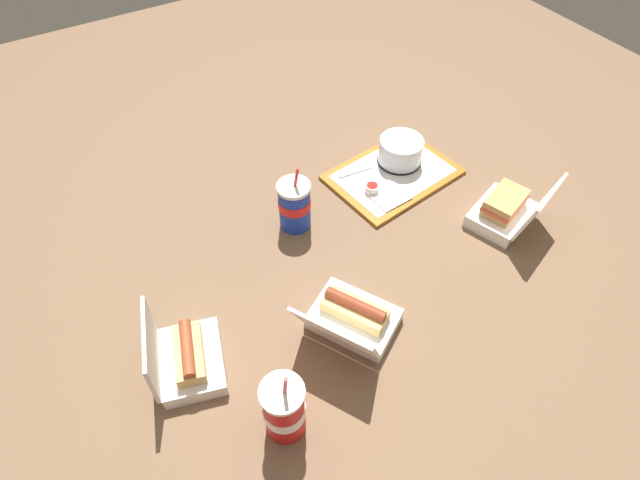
{
  "coord_description": "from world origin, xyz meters",
  "views": [
    {
      "loc": [
        -0.44,
        -0.73,
        1.03
      ],
      "look_at": [
        -0.01,
        -0.01,
        0.05
      ],
      "focal_mm": 28.0,
      "sensor_mm": 36.0,
      "label": 1
    }
  ],
  "objects_px": {
    "cake_container": "(400,151)",
    "clamshell_hotdog_back": "(187,358)",
    "clamshell_hotdog_left": "(352,318)",
    "ketchup_cup": "(372,188)",
    "soda_cup_left": "(295,205)",
    "soda_cup_front": "(284,409)",
    "plastic_fork": "(355,172)",
    "food_tray": "(393,175)",
    "clamshell_sandwich_corner": "(506,210)"
  },
  "relations": [
    {
      "from": "clamshell_hotdog_left",
      "to": "soda_cup_left",
      "type": "height_order",
      "value": "soda_cup_left"
    },
    {
      "from": "clamshell_hotdog_left",
      "to": "clamshell_hotdog_back",
      "type": "bearing_deg",
      "value": 164.36
    },
    {
      "from": "food_tray",
      "to": "clamshell_hotdog_back",
      "type": "relative_size",
      "value": 1.9
    },
    {
      "from": "clamshell_hotdog_left",
      "to": "soda_cup_front",
      "type": "distance_m",
      "value": 0.28
    },
    {
      "from": "clamshell_sandwich_corner",
      "to": "cake_container",
      "type": "bearing_deg",
      "value": 106.57
    },
    {
      "from": "food_tray",
      "to": "ketchup_cup",
      "type": "height_order",
      "value": "ketchup_cup"
    },
    {
      "from": "cake_container",
      "to": "clamshell_sandwich_corner",
      "type": "relative_size",
      "value": 0.61
    },
    {
      "from": "food_tray",
      "to": "cake_container",
      "type": "distance_m",
      "value": 0.07
    },
    {
      "from": "ketchup_cup",
      "to": "plastic_fork",
      "type": "height_order",
      "value": "ketchup_cup"
    },
    {
      "from": "cake_container",
      "to": "soda_cup_left",
      "type": "bearing_deg",
      "value": -172.38
    },
    {
      "from": "clamshell_hotdog_back",
      "to": "clamshell_sandwich_corner",
      "type": "height_order",
      "value": "clamshell_hotdog_back"
    },
    {
      "from": "cake_container",
      "to": "clamshell_sandwich_corner",
      "type": "xyz_separation_m",
      "value": [
        0.1,
        -0.34,
        -0.01
      ]
    },
    {
      "from": "food_tray",
      "to": "plastic_fork",
      "type": "relative_size",
      "value": 3.63
    },
    {
      "from": "food_tray",
      "to": "soda_cup_front",
      "type": "xyz_separation_m",
      "value": [
        -0.64,
        -0.5,
        0.08
      ]
    },
    {
      "from": "cake_container",
      "to": "plastic_fork",
      "type": "height_order",
      "value": "cake_container"
    },
    {
      "from": "ketchup_cup",
      "to": "soda_cup_front",
      "type": "relative_size",
      "value": 0.18
    },
    {
      "from": "ketchup_cup",
      "to": "clamshell_hotdog_left",
      "type": "height_order",
      "value": "clamshell_hotdog_left"
    },
    {
      "from": "plastic_fork",
      "to": "soda_cup_left",
      "type": "xyz_separation_m",
      "value": [
        -0.25,
        -0.08,
        0.06
      ]
    },
    {
      "from": "soda_cup_front",
      "to": "clamshell_sandwich_corner",
      "type": "bearing_deg",
      "value": 13.52
    },
    {
      "from": "food_tray",
      "to": "plastic_fork",
      "type": "xyz_separation_m",
      "value": [
        -0.1,
        0.06,
        0.01
      ]
    },
    {
      "from": "plastic_fork",
      "to": "soda_cup_left",
      "type": "distance_m",
      "value": 0.27
    },
    {
      "from": "ketchup_cup",
      "to": "soda_cup_left",
      "type": "bearing_deg",
      "value": 176.78
    },
    {
      "from": "clamshell_hotdog_back",
      "to": "soda_cup_front",
      "type": "bearing_deg",
      "value": -61.94
    },
    {
      "from": "cake_container",
      "to": "soda_cup_front",
      "type": "relative_size",
      "value": 0.6
    },
    {
      "from": "soda_cup_left",
      "to": "soda_cup_front",
      "type": "distance_m",
      "value": 0.56
    },
    {
      "from": "plastic_fork",
      "to": "clamshell_sandwich_corner",
      "type": "height_order",
      "value": "clamshell_sandwich_corner"
    },
    {
      "from": "ketchup_cup",
      "to": "clamshell_hotdog_back",
      "type": "height_order",
      "value": "clamshell_hotdog_back"
    },
    {
      "from": "food_tray",
      "to": "clamshell_sandwich_corner",
      "type": "bearing_deg",
      "value": -64.01
    },
    {
      "from": "cake_container",
      "to": "clamshell_sandwich_corner",
      "type": "height_order",
      "value": "clamshell_sandwich_corner"
    },
    {
      "from": "cake_container",
      "to": "clamshell_hotdog_back",
      "type": "relative_size",
      "value": 0.65
    },
    {
      "from": "plastic_fork",
      "to": "clamshell_sandwich_corner",
      "type": "relative_size",
      "value": 0.49
    },
    {
      "from": "ketchup_cup",
      "to": "clamshell_sandwich_corner",
      "type": "bearing_deg",
      "value": -47.57
    },
    {
      "from": "food_tray",
      "to": "plastic_fork",
      "type": "bearing_deg",
      "value": 147.35
    },
    {
      "from": "clamshell_hotdog_back",
      "to": "soda_cup_left",
      "type": "relative_size",
      "value": 1.02
    },
    {
      "from": "plastic_fork",
      "to": "cake_container",
      "type": "bearing_deg",
      "value": -3.52
    },
    {
      "from": "clamshell_sandwich_corner",
      "to": "soda_cup_left",
      "type": "distance_m",
      "value": 0.58
    },
    {
      "from": "cake_container",
      "to": "clamshell_hotdog_back",
      "type": "height_order",
      "value": "clamshell_hotdog_back"
    },
    {
      "from": "cake_container",
      "to": "clamshell_hotdog_back",
      "type": "bearing_deg",
      "value": -159.23
    },
    {
      "from": "clamshell_sandwich_corner",
      "to": "soda_cup_front",
      "type": "relative_size",
      "value": 0.98
    },
    {
      "from": "ketchup_cup",
      "to": "clamshell_hotdog_back",
      "type": "relative_size",
      "value": 0.19
    },
    {
      "from": "ketchup_cup",
      "to": "soda_cup_left",
      "type": "distance_m",
      "value": 0.25
    },
    {
      "from": "food_tray",
      "to": "soda_cup_left",
      "type": "height_order",
      "value": "soda_cup_left"
    },
    {
      "from": "food_tray",
      "to": "soda_cup_front",
      "type": "bearing_deg",
      "value": -142.15
    },
    {
      "from": "plastic_fork",
      "to": "soda_cup_front",
      "type": "distance_m",
      "value": 0.78
    },
    {
      "from": "cake_container",
      "to": "clamshell_sandwich_corner",
      "type": "distance_m",
      "value": 0.36
    },
    {
      "from": "cake_container",
      "to": "clamshell_hotdog_left",
      "type": "height_order",
      "value": "clamshell_hotdog_left"
    },
    {
      "from": "clamshell_hotdog_back",
      "to": "clamshell_hotdog_left",
      "type": "bearing_deg",
      "value": -15.64
    },
    {
      "from": "clamshell_hotdog_left",
      "to": "food_tray",
      "type": "bearing_deg",
      "value": 43.15
    },
    {
      "from": "clamshell_sandwich_corner",
      "to": "soda_cup_front",
      "type": "distance_m",
      "value": 0.81
    },
    {
      "from": "clamshell_sandwich_corner",
      "to": "soda_cup_front",
      "type": "xyz_separation_m",
      "value": [
        -0.79,
        -0.19,
        0.04
      ]
    }
  ]
}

